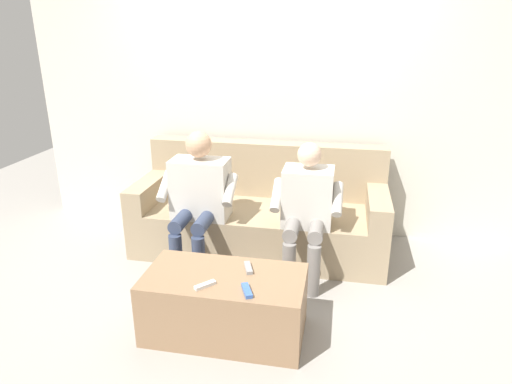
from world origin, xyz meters
TOP-DOWN VIEW (x-y plane):
  - ground_plane at (0.00, 0.60)m, footprint 8.00×8.00m
  - back_wall at (0.00, -0.63)m, footprint 4.56×0.06m
  - couch at (0.00, -0.16)m, footprint 2.14×0.85m
  - coffee_table at (0.00, 1.11)m, footprint 1.00×0.52m
  - person_left_seated at (-0.43, 0.25)m, footprint 0.53×0.57m
  - person_right_seated at (0.43, 0.26)m, footprint 0.61×0.57m
  - remote_blue at (-0.18, 1.26)m, footprint 0.09×0.15m
  - remote_white at (0.08, 1.25)m, footprint 0.12×0.12m
  - remote_gray at (-0.13, 1.00)m, footprint 0.08×0.15m

SIDE VIEW (x-z plane):
  - ground_plane at x=0.00m, z-range 0.00..0.00m
  - coffee_table at x=0.00m, z-range 0.00..0.42m
  - couch at x=0.00m, z-range -0.14..0.75m
  - remote_white at x=0.08m, z-range 0.42..0.44m
  - remote_blue at x=-0.18m, z-range 0.42..0.44m
  - remote_gray at x=-0.13m, z-range 0.42..0.44m
  - person_left_seated at x=-0.43m, z-range 0.06..1.12m
  - person_right_seated at x=0.43m, z-range 0.07..1.18m
  - back_wall at x=0.00m, z-range 0.00..2.53m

